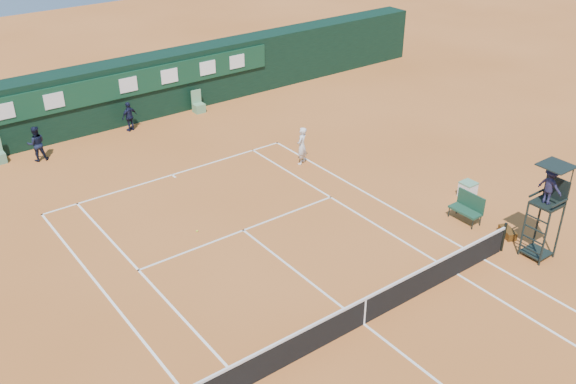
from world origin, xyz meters
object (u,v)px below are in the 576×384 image
object	(u,v)px
cooler	(468,190)
umpire_chair	(549,192)
tennis_net	(365,310)
player	(302,146)
player_bench	(468,206)

from	to	relation	value
cooler	umpire_chair	bearing A→B (deg)	-108.87
tennis_net	player	world-z (taller)	player
umpire_chair	cooler	size ratio (longest dim) A/B	5.30
umpire_chair	player	distance (m)	10.71
player	player_bench	bearing A→B (deg)	74.08
player_bench	cooler	distance (m)	1.88
tennis_net	player_bench	size ratio (longest dim) A/B	10.75
tennis_net	umpire_chair	bearing A→B (deg)	-7.20
tennis_net	cooler	distance (m)	9.06
umpire_chair	cooler	xyz separation A→B (m)	(1.40, 4.10, -2.13)
umpire_chair	player_bench	world-z (taller)	umpire_chair
tennis_net	umpire_chair	size ratio (longest dim) A/B	3.77
player_bench	umpire_chair	bearing A→B (deg)	-88.94
player	cooler	bearing A→B (deg)	87.81
player	tennis_net	bearing A→B (deg)	31.35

